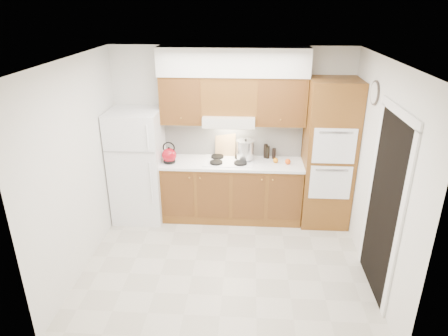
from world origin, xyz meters
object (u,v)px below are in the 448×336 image
at_px(fridge, 138,166).
at_px(kettle, 169,155).
at_px(oven_cabinet, 328,154).
at_px(stock_pot, 245,150).

height_order(fridge, kettle, fridge).
distance_m(fridge, kettle, 0.54).
bearing_deg(kettle, oven_cabinet, -20.66).
bearing_deg(fridge, stock_pot, 4.96).
xyz_separation_m(fridge, stock_pot, (1.63, 0.14, 0.25)).
distance_m(oven_cabinet, stock_pot, 1.22).
bearing_deg(kettle, stock_pot, -13.39).
bearing_deg(oven_cabinet, stock_pot, 175.01).
xyz_separation_m(kettle, stock_pot, (1.13, 0.18, 0.05)).
bearing_deg(kettle, fridge, 152.97).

